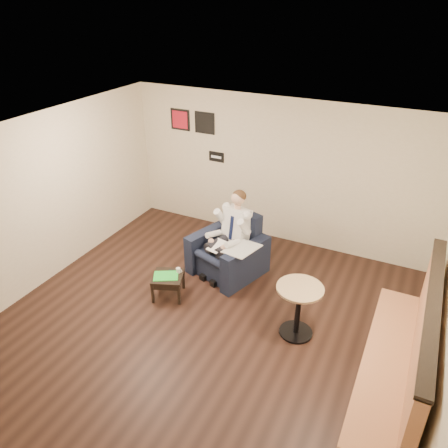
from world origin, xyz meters
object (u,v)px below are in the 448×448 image
at_px(armchair, 227,246).
at_px(seated_man, 222,240).
at_px(side_table, 168,285).
at_px(cafe_table, 298,311).
at_px(coffee_mug, 178,270).
at_px(green_folder, 166,276).
at_px(smartphone, 172,271).
at_px(banquette, 396,345).

relative_size(armchair, seated_man, 0.75).
distance_m(side_table, cafe_table, 2.16).
bearing_deg(cafe_table, coffee_mug, 177.31).
bearing_deg(armchair, seated_man, -90.00).
relative_size(green_folder, cafe_table, 0.47).
bearing_deg(side_table, seated_man, 60.29).
height_order(seated_man, coffee_mug, seated_man).
xyz_separation_m(side_table, cafe_table, (2.15, 0.06, 0.22)).
bearing_deg(smartphone, side_table, -97.35).
bearing_deg(smartphone, banquette, -20.10).
height_order(green_folder, banquette, banquette).
bearing_deg(smartphone, green_folder, -103.96).
distance_m(armchair, green_folder, 1.22).
xyz_separation_m(smartphone, cafe_table, (2.16, -0.09, 0.02)).
bearing_deg(seated_man, armchair, 90.00).
xyz_separation_m(side_table, green_folder, (-0.02, -0.03, 0.20)).
bearing_deg(side_table, cafe_table, 1.49).
distance_m(side_table, banquette, 3.54).
relative_size(armchair, side_table, 2.26).
bearing_deg(coffee_mug, side_table, -125.26).
bearing_deg(green_folder, seated_man, 60.13).
bearing_deg(coffee_mug, cafe_table, -2.69).
xyz_separation_m(coffee_mug, banquette, (3.36, -0.56, 0.30)).
xyz_separation_m(smartphone, banquette, (3.48, -0.55, 0.34)).
relative_size(armchair, smartphone, 8.88).
distance_m(green_folder, cafe_table, 2.17).
bearing_deg(armchair, banquette, -8.79).
height_order(armchair, green_folder, armchair).
relative_size(armchair, cafe_table, 1.30).
bearing_deg(coffee_mug, smartphone, -176.05).
distance_m(coffee_mug, smartphone, 0.12).
bearing_deg(side_table, banquette, -6.74).
bearing_deg(banquette, coffee_mug, 170.51).
distance_m(armchair, banquette, 3.26).
xyz_separation_m(side_table, smartphone, (-0.01, 0.14, 0.20)).
relative_size(side_table, cafe_table, 0.58).
xyz_separation_m(armchair, smartphone, (-0.57, -0.90, -0.13)).
xyz_separation_m(green_folder, smartphone, (0.01, 0.17, -0.00)).
relative_size(green_folder, banquette, 0.14).
xyz_separation_m(coffee_mug, smartphone, (-0.12, -0.01, -0.04)).
bearing_deg(armchair, coffee_mug, -99.36).
bearing_deg(green_folder, cafe_table, 2.15).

